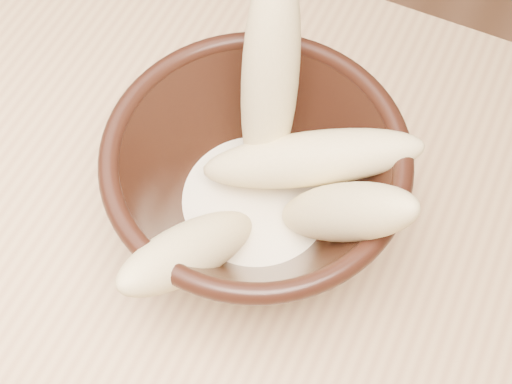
# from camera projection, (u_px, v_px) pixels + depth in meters

# --- Properties ---
(bowl) EXTENTS (0.22, 0.22, 0.12)m
(bowl) POSITION_uv_depth(u_px,v_px,m) (256.00, 185.00, 0.54)
(bowl) COLOR black
(bowl) RESTS_ON table
(milk_puddle) EXTENTS (0.13, 0.13, 0.02)m
(milk_puddle) POSITION_uv_depth(u_px,v_px,m) (256.00, 204.00, 0.57)
(milk_puddle) COLOR #F2E5C3
(milk_puddle) RESTS_ON bowl
(banana_upright) EXTENTS (0.07, 0.11, 0.20)m
(banana_upright) POSITION_uv_depth(u_px,v_px,m) (270.00, 81.00, 0.51)
(banana_upright) COLOR #DFC884
(banana_upright) RESTS_ON bowl
(banana_right) EXTENTS (0.13, 0.07, 0.15)m
(banana_right) POSITION_uv_depth(u_px,v_px,m) (343.00, 212.00, 0.49)
(banana_right) COLOR #DFC884
(banana_right) RESTS_ON bowl
(banana_across) EXTENTS (0.18, 0.10, 0.09)m
(banana_across) POSITION_uv_depth(u_px,v_px,m) (309.00, 159.00, 0.53)
(banana_across) COLOR #DFC884
(banana_across) RESTS_ON bowl
(banana_front) EXTENTS (0.08, 0.15, 0.12)m
(banana_front) POSITION_uv_depth(u_px,v_px,m) (191.00, 251.00, 0.50)
(banana_front) COLOR #DFC884
(banana_front) RESTS_ON bowl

